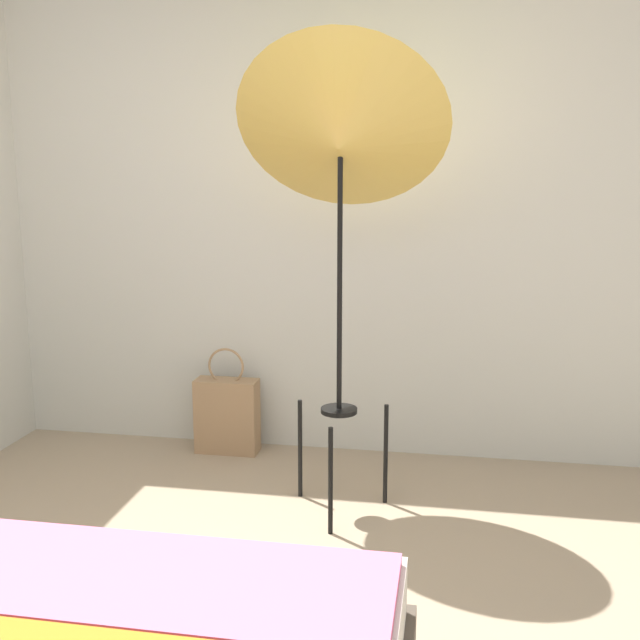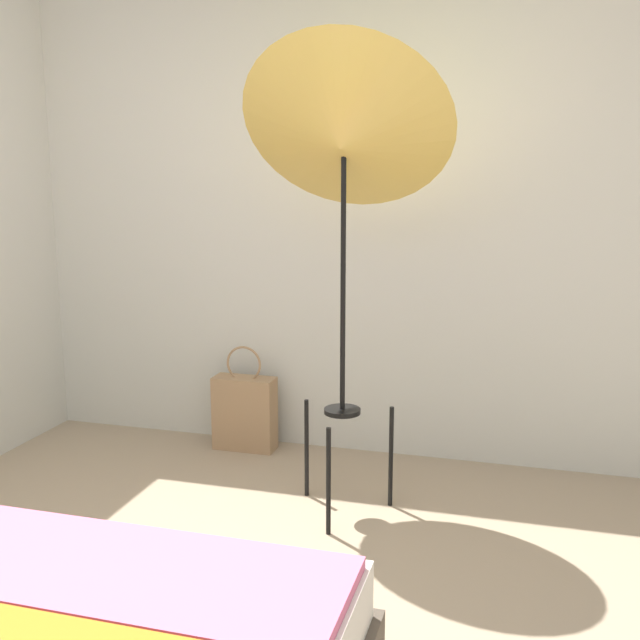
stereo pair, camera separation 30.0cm
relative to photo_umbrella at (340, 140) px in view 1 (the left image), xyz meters
name	(u,v)px [view 1 (the left image)]	position (x,y,z in m)	size (l,w,h in m)	color
wall_back	(294,206)	(-0.35, 0.77, -0.29)	(8.00, 0.05, 2.60)	beige
photo_umbrella	(340,140)	(0.00, 0.00, 0.00)	(0.89, 0.70, 1.99)	black
tote_bag	(227,415)	(-0.69, 0.60, -1.39)	(0.33, 0.14, 0.57)	#9E7A56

